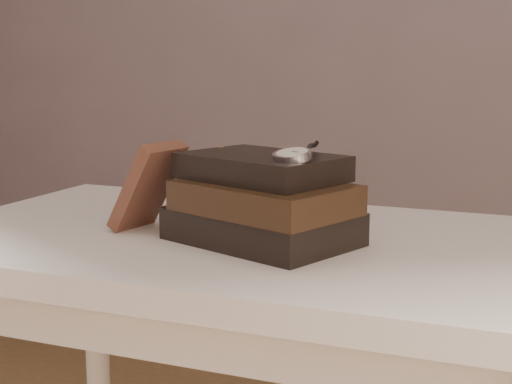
% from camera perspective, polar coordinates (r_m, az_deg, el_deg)
% --- Properties ---
extents(table, '(1.00, 0.60, 0.75)m').
position_cam_1_polar(table, '(1.22, -0.98, -7.32)').
color(table, silver).
rests_on(table, ground).
extents(book_stack, '(0.30, 0.26, 0.13)m').
position_cam_1_polar(book_stack, '(1.13, 0.52, -0.76)').
color(book_stack, black).
rests_on(book_stack, table).
extents(journal, '(0.11, 0.11, 0.14)m').
position_cam_1_polar(journal, '(1.22, -8.04, 0.44)').
color(journal, '#43231A').
rests_on(journal, table).
extents(pocket_watch, '(0.07, 0.16, 0.02)m').
position_cam_1_polar(pocket_watch, '(1.06, 2.81, 2.83)').
color(pocket_watch, silver).
rests_on(pocket_watch, book_stack).
extents(eyeglasses, '(0.14, 0.16, 0.05)m').
position_cam_1_polar(eyeglasses, '(1.25, 0.10, 0.93)').
color(eyeglasses, silver).
rests_on(eyeglasses, book_stack).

